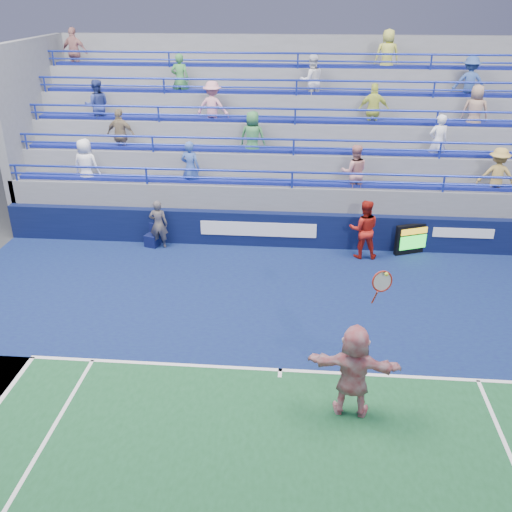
# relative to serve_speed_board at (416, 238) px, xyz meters

# --- Properties ---
(ground) EXTENTS (120.00, 120.00, 0.00)m
(ground) POSITION_rel_serve_speed_board_xyz_m (-3.82, -6.32, -0.48)
(ground) COLOR #333538
(sponsor_wall) EXTENTS (18.00, 0.32, 1.10)m
(sponsor_wall) POSITION_rel_serve_speed_board_xyz_m (-3.82, 0.18, 0.07)
(sponsor_wall) COLOR #091135
(sponsor_wall) RESTS_ON ground
(bleacher_stand) EXTENTS (18.00, 5.60, 6.13)m
(bleacher_stand) POSITION_rel_serve_speed_board_xyz_m (-3.83, 3.95, 1.07)
(bleacher_stand) COLOR slate
(bleacher_stand) RESTS_ON ground
(serve_speed_board) EXTENTS (1.33, 0.66, 0.95)m
(serve_speed_board) POSITION_rel_serve_speed_board_xyz_m (0.00, 0.00, 0.00)
(serve_speed_board) COLOR black
(serve_speed_board) RESTS_ON ground
(judge_chair) EXTENTS (0.50, 0.51, 0.70)m
(judge_chair) POSITION_rel_serve_speed_board_xyz_m (-8.14, -0.18, -0.26)
(judge_chair) COLOR #0D123F
(judge_chair) RESTS_ON ground
(tennis_player) EXTENTS (1.80, 0.74, 3.04)m
(tennis_player) POSITION_rel_serve_speed_board_xyz_m (-2.43, -7.48, 0.47)
(tennis_player) COLOR white
(tennis_player) RESTS_ON ground
(line_judge) EXTENTS (0.58, 0.39, 1.55)m
(line_judge) POSITION_rel_serve_speed_board_xyz_m (-7.89, -0.26, 0.29)
(line_judge) COLOR #141939
(line_judge) RESTS_ON ground
(ball_girl) EXTENTS (0.88, 0.69, 1.81)m
(ball_girl) POSITION_rel_serve_speed_board_xyz_m (-1.64, -0.43, 0.42)
(ball_girl) COLOR #AD1D13
(ball_girl) RESTS_ON ground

